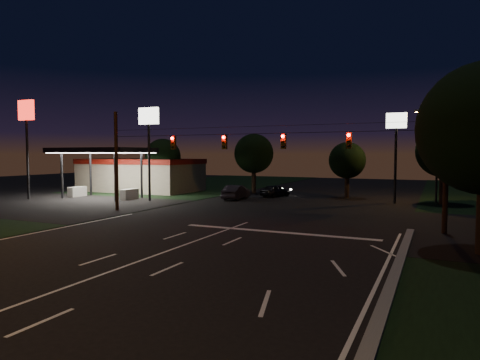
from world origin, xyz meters
The scene contains 17 objects.
ground centered at (0.00, 0.00, 0.00)m, with size 140.00×140.00×0.00m, color black.
cross_street_left centered at (-20.00, 16.00, 0.00)m, with size 20.00×16.00×0.02m, color black.
stop_bar centered at (3.00, 11.50, 0.01)m, with size 12.00×0.50×0.01m, color silver.
utility_pole_right centered at (12.00, 15.00, 0.00)m, with size 0.30×0.30×9.00m, color black.
utility_pole_left centered at (-12.00, 15.00, 0.00)m, with size 0.28×0.28×8.00m, color black.
signal_span centered at (0.00, 14.96, 5.50)m, with size 24.00×0.40×1.56m.
gas_station centered at (-21.86, 30.39, 2.38)m, with size 14.20×16.10×5.25m.
pole_sign_left_near centered at (-14.00, 22.00, 6.98)m, with size 2.20×0.30×9.10m.
pole_sign_left_far centered at (-26.00, 18.00, 7.61)m, with size 2.00×0.30×10.00m.
pole_sign_right centered at (8.00, 30.00, 6.24)m, with size 1.80×0.30×8.40m.
street_light_right_far centered at (11.24, 32.00, 5.24)m, with size 2.20×0.35×9.00m.
tree_far_a centered at (-17.98, 30.12, 4.26)m, with size 4.20×4.20×6.42m.
tree_far_b centered at (-7.98, 34.13, 4.61)m, with size 4.60×4.60×6.98m.
tree_far_c centered at (3.02, 33.10, 3.90)m, with size 3.80×3.80×5.86m.
tree_far_d centered at (12.02, 31.13, 4.83)m, with size 4.80×4.80×7.30m.
car_oncoming_a centered at (-4.35, 31.32, 0.65)m, with size 1.53×3.79×1.29m, color black.
car_oncoming_b centered at (-6.93, 26.93, 0.73)m, with size 1.54×4.42×1.46m, color black.
Camera 1 is at (11.54, -12.12, 4.60)m, focal length 32.00 mm.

